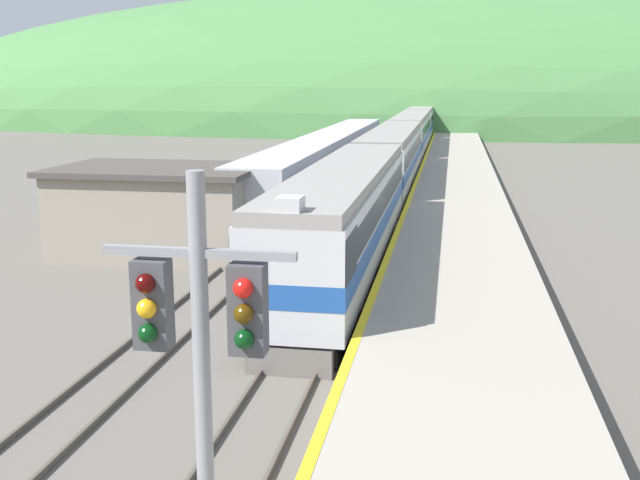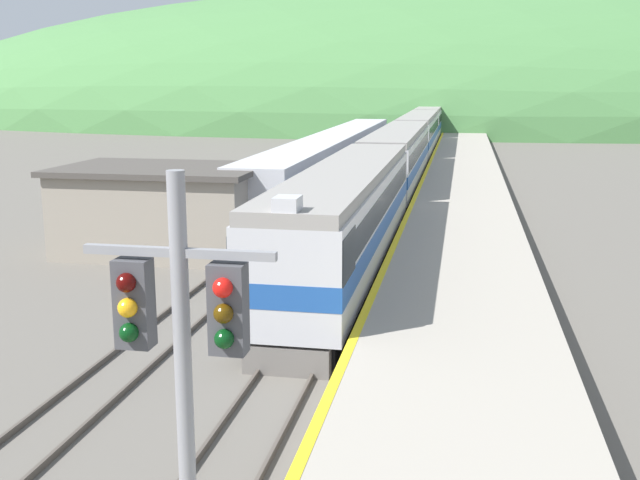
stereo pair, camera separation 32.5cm
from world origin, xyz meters
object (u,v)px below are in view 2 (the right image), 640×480
object	(u,v)px
carriage_second	(398,158)
siding_train	(334,162)
express_train_lead_car	(347,218)
carriage_third	(419,135)
signal_mast_main	(183,374)
carriage_fourth	(430,122)

from	to	relation	value
carriage_second	siding_train	xyz separation A→B (m)	(-4.35, -0.20, -0.31)
express_train_lead_car	carriage_third	bearing A→B (deg)	90.00
express_train_lead_car	siding_train	xyz separation A→B (m)	(-4.35, 22.64, -0.33)
siding_train	signal_mast_main	bearing A→B (deg)	-82.55
express_train_lead_car	siding_train	world-z (taller)	express_train_lead_car
carriage_second	express_train_lead_car	bearing A→B (deg)	-90.00
express_train_lead_car	signal_mast_main	world-z (taller)	signal_mast_main
carriage_second	carriage_third	bearing A→B (deg)	90.00
carriage_fourth	signal_mast_main	bearing A→B (deg)	-89.18
carriage_third	carriage_fourth	distance (m)	23.26
carriage_second	siding_train	bearing A→B (deg)	-177.41
siding_train	signal_mast_main	xyz separation A→B (m)	(5.64, -43.10, 2.26)
carriage_fourth	carriage_third	bearing A→B (deg)	-90.00
carriage_fourth	signal_mast_main	size ratio (longest dim) A/B	3.40
express_train_lead_car	signal_mast_main	size ratio (longest dim) A/B	3.20
carriage_third	siding_train	world-z (taller)	carriage_third
express_train_lead_car	carriage_third	distance (m)	46.10
carriage_second	signal_mast_main	bearing A→B (deg)	-88.29
siding_train	express_train_lead_car	bearing A→B (deg)	-79.13
express_train_lead_car	siding_train	size ratio (longest dim) A/B	0.51
express_train_lead_car	signal_mast_main	bearing A→B (deg)	-86.39
siding_train	signal_mast_main	size ratio (longest dim) A/B	6.29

